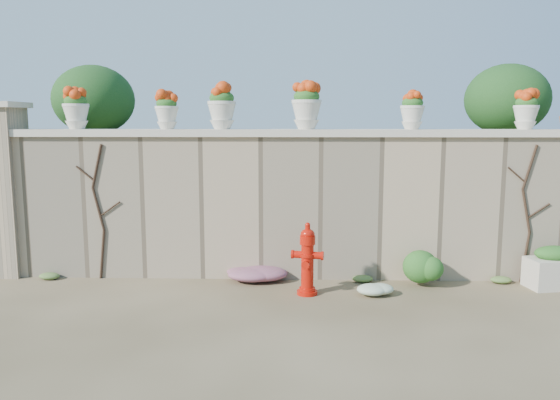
{
  "coord_description": "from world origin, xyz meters",
  "views": [
    {
      "loc": [
        0.07,
        -5.84,
        2.23
      ],
      "look_at": [
        -0.14,
        1.4,
        1.16
      ],
      "focal_mm": 35.0,
      "sensor_mm": 36.0,
      "label": 1
    }
  ],
  "objects": [
    {
      "name": "ground",
      "position": [
        0.0,
        0.0,
        0.0
      ],
      "size": [
        80.0,
        80.0,
        0.0
      ],
      "primitive_type": "plane",
      "color": "#4A3E25",
      "rests_on": "ground"
    },
    {
      "name": "stone_wall",
      "position": [
        0.0,
        1.8,
        1.0
      ],
      "size": [
        8.0,
        0.4,
        2.0
      ],
      "primitive_type": "cube",
      "color": "tan",
      "rests_on": "ground"
    },
    {
      "name": "wall_cap",
      "position": [
        0.0,
        1.8,
        2.05
      ],
      "size": [
        8.1,
        0.52,
        0.1
      ],
      "primitive_type": "cube",
      "color": "beige",
      "rests_on": "stone_wall"
    },
    {
      "name": "gate_pillar",
      "position": [
        -4.15,
        1.8,
        1.26
      ],
      "size": [
        0.72,
        0.72,
        2.48
      ],
      "color": "tan",
      "rests_on": "ground"
    },
    {
      "name": "raised_fill",
      "position": [
        0.0,
        5.0,
        1.0
      ],
      "size": [
        9.0,
        6.0,
        2.0
      ],
      "primitive_type": "cube",
      "color": "#384C23",
      "rests_on": "ground"
    },
    {
      "name": "back_shrub_left",
      "position": [
        -3.2,
        3.0,
        2.55
      ],
      "size": [
        1.3,
        1.3,
        1.1
      ],
      "primitive_type": "ellipsoid",
      "color": "#143814",
      "rests_on": "raised_fill"
    },
    {
      "name": "back_shrub_right",
      "position": [
        3.4,
        3.0,
        2.55
      ],
      "size": [
        1.3,
        1.3,
        1.1
      ],
      "primitive_type": "ellipsoid",
      "color": "#143814",
      "rests_on": "raised_fill"
    },
    {
      "name": "vine_left",
      "position": [
        -2.67,
        1.58,
        0.99
      ],
      "size": [
        0.6,
        0.04,
        1.91
      ],
      "color": "black",
      "rests_on": "ground"
    },
    {
      "name": "vine_right",
      "position": [
        3.23,
        1.58,
        0.99
      ],
      "size": [
        0.6,
        0.04,
        1.91
      ],
      "color": "black",
      "rests_on": "ground"
    },
    {
      "name": "fire_hydrant",
      "position": [
        0.22,
        0.95,
        0.47
      ],
      "size": [
        0.41,
        0.29,
        0.93
      ],
      "rotation": [
        0.0,
        0.0,
        -0.19
      ],
      "color": "#B51206",
      "rests_on": "ground"
    },
    {
      "name": "planter_box",
      "position": [
        3.52,
        1.33,
        0.26
      ],
      "size": [
        0.75,
        0.51,
        0.57
      ],
      "rotation": [
        0.0,
        0.0,
        0.17
      ],
      "color": "beige",
      "rests_on": "ground"
    },
    {
      "name": "green_shrub",
      "position": [
        1.86,
        1.31,
        0.3
      ],
      "size": [
        0.64,
        0.57,
        0.61
      ],
      "primitive_type": "ellipsoid",
      "color": "#1E5119",
      "rests_on": "ground"
    },
    {
      "name": "magenta_clump",
      "position": [
        -0.56,
        1.5,
        0.12
      ],
      "size": [
        0.92,
        0.61,
        0.25
      ],
      "primitive_type": "ellipsoid",
      "color": "#B72489",
      "rests_on": "ground"
    },
    {
      "name": "white_flowers",
      "position": [
        1.11,
        0.88,
        0.09
      ],
      "size": [
        0.52,
        0.42,
        0.19
      ],
      "primitive_type": "ellipsoid",
      "color": "white",
      "rests_on": "ground"
    },
    {
      "name": "urn_pot_0",
      "position": [
        -3.01,
        1.8,
        2.38
      ],
      "size": [
        0.36,
        0.36,
        0.57
      ],
      "color": "beige",
      "rests_on": "wall_cap"
    },
    {
      "name": "urn_pot_1",
      "position": [
        -1.73,
        1.8,
        2.35
      ],
      "size": [
        0.33,
        0.33,
        0.51
      ],
      "color": "beige",
      "rests_on": "wall_cap"
    },
    {
      "name": "urn_pot_2",
      "position": [
        -0.96,
        1.8,
        2.41
      ],
      "size": [
        0.4,
        0.4,
        0.62
      ],
      "color": "beige",
      "rests_on": "wall_cap"
    },
    {
      "name": "urn_pot_3",
      "position": [
        0.21,
        1.8,
        2.42
      ],
      "size": [
        0.41,
        0.41,
        0.65
      ],
      "color": "beige",
      "rests_on": "wall_cap"
    },
    {
      "name": "urn_pot_4",
      "position": [
        1.67,
        1.8,
        2.36
      ],
      "size": [
        0.33,
        0.33,
        0.52
      ],
      "color": "beige",
      "rests_on": "wall_cap"
    },
    {
      "name": "urn_pot_5",
      "position": [
        3.21,
        1.8,
        2.36
      ],
      "size": [
        0.34,
        0.34,
        0.53
      ],
      "color": "beige",
      "rests_on": "wall_cap"
    }
  ]
}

